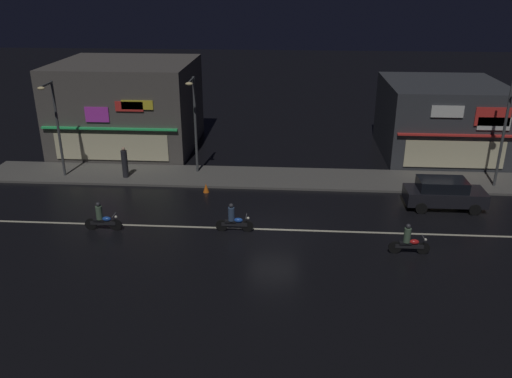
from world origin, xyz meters
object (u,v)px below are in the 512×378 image
at_px(streetlamp_west, 55,121).
at_px(pedestrian_on_sidewalk, 125,163).
at_px(streetlamp_mid, 194,117).
at_px(parked_car_near_kerb, 444,193).
at_px(motorcycle_lead, 233,220).
at_px(traffic_cone, 206,188).
at_px(motorcycle_following, 409,241).
at_px(streetlamp_east, 508,117).
at_px(motorcycle_opposite_lane, 102,219).

distance_m(streetlamp_west, pedestrian_on_sidewalk, 4.84).
xyz_separation_m(streetlamp_west, streetlamp_mid, (8.35, 1.28, 0.06)).
distance_m(streetlamp_west, parked_car_near_kerb, 23.26).
relative_size(motorcycle_lead, traffic_cone, 3.45).
height_order(parked_car_near_kerb, motorcycle_following, parked_car_near_kerb).
relative_size(parked_car_near_kerb, traffic_cone, 7.82).
height_order(streetlamp_east, motorcycle_following, streetlamp_east).
bearing_deg(streetlamp_west, streetlamp_east, 0.13).
bearing_deg(motorcycle_following, parked_car_near_kerb, -110.92).
bearing_deg(parked_car_near_kerb, streetlamp_mid, 163.85).
distance_m(streetlamp_east, parked_car_near_kerb, 6.10).
bearing_deg(traffic_cone, motorcycle_opposite_lane, -130.00).
bearing_deg(streetlamp_mid, parked_car_near_kerb, -16.15).
xyz_separation_m(streetlamp_east, parked_car_near_kerb, (-3.92, -2.99, -3.60)).
relative_size(pedestrian_on_sidewalk, traffic_cone, 3.59).
distance_m(streetlamp_mid, traffic_cone, 4.72).
relative_size(streetlamp_west, parked_car_near_kerb, 1.40).
distance_m(streetlamp_mid, parked_car_near_kerb, 15.42).
bearing_deg(streetlamp_mid, motorcycle_lead, -67.65).
relative_size(streetlamp_east, motorcycle_following, 3.87).
bearing_deg(motorcycle_following, pedestrian_on_sidewalk, -20.61).
bearing_deg(pedestrian_on_sidewalk, motorcycle_opposite_lane, 179.49).
bearing_deg(streetlamp_mid, pedestrian_on_sidewalk, -165.95).
height_order(streetlamp_west, parked_car_near_kerb, streetlamp_west).
bearing_deg(streetlamp_west, parked_car_near_kerb, -7.29).
bearing_deg(motorcycle_following, motorcycle_opposite_lane, 2.20).
xyz_separation_m(parked_car_near_kerb, motorcycle_lead, (-11.28, -3.71, -0.24)).
xyz_separation_m(streetlamp_east, traffic_cone, (-17.38, -1.69, -4.19)).
height_order(motorcycle_lead, traffic_cone, motorcycle_lead).
relative_size(motorcycle_following, motorcycle_opposite_lane, 1.00).
height_order(parked_car_near_kerb, motorcycle_lead, parked_car_near_kerb).
xyz_separation_m(motorcycle_opposite_lane, traffic_cone, (4.45, 5.31, -0.36)).
xyz_separation_m(motorcycle_lead, motorcycle_opposite_lane, (-6.64, -0.30, 0.00)).
height_order(streetlamp_mid, motorcycle_following, streetlamp_mid).
distance_m(motorcycle_lead, motorcycle_opposite_lane, 6.65).
bearing_deg(pedestrian_on_sidewalk, streetlamp_east, -98.53).
bearing_deg(motorcycle_following, traffic_cone, -25.02).
height_order(pedestrian_on_sidewalk, traffic_cone, pedestrian_on_sidewalk).
height_order(streetlamp_west, streetlamp_east, streetlamp_east).
xyz_separation_m(pedestrian_on_sidewalk, motorcycle_lead, (7.61, -6.83, -0.42)).
bearing_deg(motorcycle_lead, motorcycle_following, 168.05).
relative_size(parked_car_near_kerb, motorcycle_opposite_lane, 2.26).
relative_size(streetlamp_west, motorcycle_opposite_lane, 3.18).
height_order(motorcycle_following, traffic_cone, motorcycle_following).
relative_size(motorcycle_following, traffic_cone, 3.45).
height_order(streetlamp_mid, streetlamp_east, streetlamp_east).
relative_size(parked_car_near_kerb, motorcycle_lead, 2.26).
bearing_deg(motorcycle_opposite_lane, motorcycle_lead, 175.64).
height_order(streetlamp_west, motorcycle_opposite_lane, streetlamp_west).
height_order(streetlamp_west, traffic_cone, streetlamp_west).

